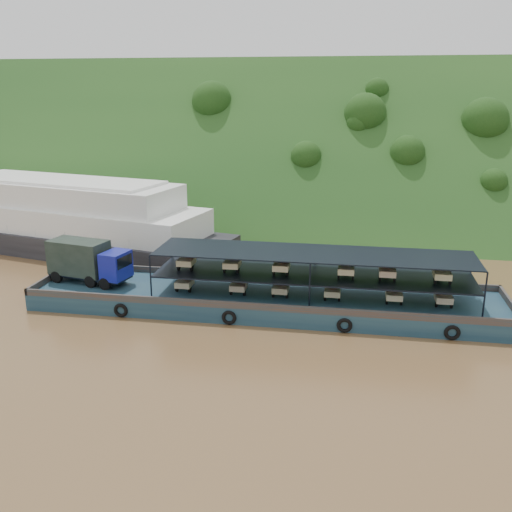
# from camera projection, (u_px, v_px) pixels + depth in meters

# --- Properties ---
(ground) EXTENTS (160.00, 160.00, 0.00)m
(ground) POSITION_uv_depth(u_px,v_px,m) (275.00, 309.00, 42.83)
(ground) COLOR brown
(ground) RESTS_ON ground
(hillside) EXTENTS (140.00, 39.60, 39.60)m
(hillside) POSITION_uv_depth(u_px,v_px,m) (312.00, 211.00, 76.85)
(hillside) COLOR #173D16
(hillside) RESTS_ON ground
(cargo_barge) EXTENTS (35.00, 7.18, 4.54)m
(cargo_barge) POSITION_uv_depth(u_px,v_px,m) (250.00, 293.00, 42.88)
(cargo_barge) COLOR #122B40
(cargo_barge) RESTS_ON ground
(passenger_ferry) EXTENTS (36.80, 16.69, 7.23)m
(passenger_ferry) POSITION_uv_depth(u_px,v_px,m) (64.00, 219.00, 58.23)
(passenger_ferry) COLOR black
(passenger_ferry) RESTS_ON ground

